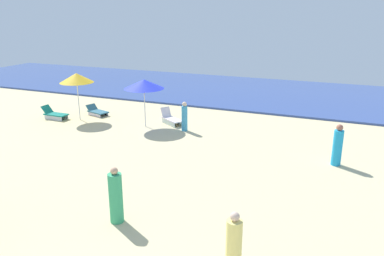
% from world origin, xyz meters
% --- Properties ---
extents(ocean, '(60.00, 11.45, 0.12)m').
position_xyz_m(ocean, '(0.00, 24.27, 0.06)').
color(ocean, '#324A90').
rests_on(ocean, ground_plane).
extents(umbrella_0, '(2.07, 2.07, 2.51)m').
position_xyz_m(umbrella_0, '(-6.07, 13.77, 2.27)').
color(umbrella_0, silver).
rests_on(umbrella_0, ground_plane).
extents(lounge_chair_0_0, '(1.55, 1.27, 0.80)m').
position_xyz_m(lounge_chair_0_0, '(-5.02, 14.73, 0.28)').
color(lounge_chair_0_0, silver).
rests_on(lounge_chair_0_0, ground_plane).
extents(umbrella_1, '(1.83, 1.83, 2.62)m').
position_xyz_m(umbrella_1, '(-10.11, 13.52, 2.36)').
color(umbrella_1, silver).
rests_on(umbrella_1, ground_plane).
extents(lounge_chair_1_0, '(1.48, 1.01, 0.56)m').
position_xyz_m(lounge_chair_1_0, '(-9.81, 14.69, 0.22)').
color(lounge_chair_1_0, silver).
rests_on(lounge_chair_1_0, ground_plane).
extents(lounge_chair_1_1, '(1.50, 0.63, 0.72)m').
position_xyz_m(lounge_chair_1_1, '(-11.54, 13.11, 0.27)').
color(lounge_chair_1_1, silver).
rests_on(lounge_chair_1_1, ground_plane).
extents(beachgoer_0, '(0.56, 0.56, 1.72)m').
position_xyz_m(beachgoer_0, '(-2.19, 5.07, 0.79)').
color(beachgoer_0, '#36A06C').
rests_on(beachgoer_0, ground_plane).
extents(beachgoer_1, '(0.39, 0.39, 1.51)m').
position_xyz_m(beachgoer_1, '(-3.85, 13.87, 0.72)').
color(beachgoer_1, '#3E9AC8').
rests_on(beachgoer_1, ground_plane).
extents(beachgoer_2, '(0.51, 0.51, 1.71)m').
position_xyz_m(beachgoer_2, '(1.65, 3.99, 0.79)').
color(beachgoer_2, '#ECDA78').
rests_on(beachgoer_2, ground_plane).
extents(beachgoer_4, '(0.51, 0.51, 1.69)m').
position_xyz_m(beachgoer_4, '(3.52, 12.04, 0.79)').
color(beachgoer_4, '#1F9CD6').
rests_on(beachgoer_4, ground_plane).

